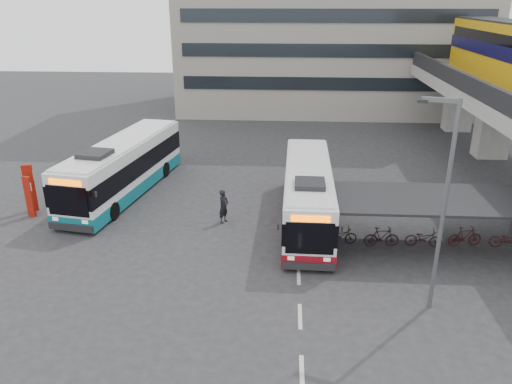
# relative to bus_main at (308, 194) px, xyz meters

# --- Properties ---
(ground) EXTENTS (120.00, 120.00, 0.00)m
(ground) POSITION_rel_bus_main_xyz_m (-3.02, -5.65, -1.52)
(ground) COLOR #28282B
(ground) RESTS_ON ground
(bike_shelter) EXTENTS (10.00, 4.00, 2.54)m
(bike_shelter) POSITION_rel_bus_main_xyz_m (5.48, -2.65, 0.00)
(bike_shelter) COLOR #595B60
(bike_shelter) RESTS_ON ground
(road_markings) EXTENTS (0.15, 7.60, 0.01)m
(road_markings) POSITION_rel_bus_main_xyz_m (-0.52, -8.65, -1.51)
(road_markings) COLOR beige
(road_markings) RESTS_ON ground
(bus_main) EXTENTS (2.60, 11.10, 3.27)m
(bus_main) POSITION_rel_bus_main_xyz_m (0.00, 0.00, 0.00)
(bus_main) COLOR white
(bus_main) RESTS_ON ground
(bus_teal) EXTENTS (4.48, 12.09, 3.50)m
(bus_teal) POSITION_rel_bus_main_xyz_m (-10.93, 3.40, 0.11)
(bus_teal) COLOR white
(bus_teal) RESTS_ON ground
(pedestrian) EXTENTS (0.70, 0.80, 1.83)m
(pedestrian) POSITION_rel_bus_main_xyz_m (-4.41, -0.47, -0.60)
(pedestrian) COLOR black
(pedestrian) RESTS_ON ground
(lamp_post) EXTENTS (1.40, 0.54, 8.12)m
(lamp_post) POSITION_rel_bus_main_xyz_m (4.41, -7.66, 3.11)
(lamp_post) COLOR #595B60
(lamp_post) RESTS_ON ground
(sign_totem_mid) EXTENTS (0.49, 0.27, 2.30)m
(sign_totem_mid) POSITION_rel_bus_main_xyz_m (-14.99, -0.36, -0.33)
(sign_totem_mid) COLOR #981509
(sign_totem_mid) RESTS_ON ground
(sign_totem_north) EXTENTS (0.57, 0.34, 2.70)m
(sign_totem_north) POSITION_rel_bus_main_xyz_m (-15.29, 0.42, -0.12)
(sign_totem_north) COLOR #981509
(sign_totem_north) RESTS_ON ground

